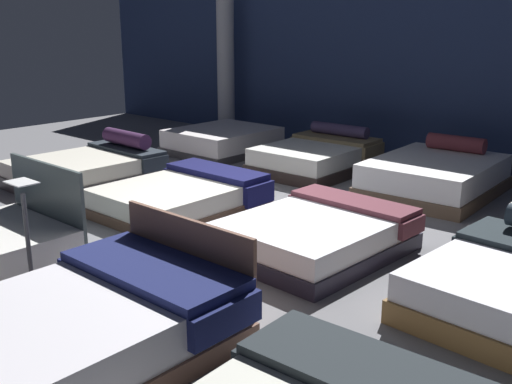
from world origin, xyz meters
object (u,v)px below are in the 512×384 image
at_px(bed_5, 182,196).
at_px(bed_6, 317,234).
at_px(bed_2, 94,324).
at_px(price_sign, 30,258).
at_px(bed_4, 88,169).
at_px(bed_10, 435,176).
at_px(bed_8, 223,141).
at_px(bed_9, 317,157).
at_px(support_pillar, 226,55).

xyz_separation_m(bed_5, bed_6, (2.28, -0.04, 0.01)).
xyz_separation_m(bed_2, price_sign, (-1.16, 0.13, 0.19)).
height_order(bed_4, bed_10, bed_10).
bearing_deg(bed_8, bed_9, -0.51).
relative_size(bed_2, support_pillar, 0.61).
xyz_separation_m(bed_5, bed_9, (0.05, 3.01, 0.05)).
bearing_deg(price_sign, support_pillar, 122.69).
distance_m(bed_10, support_pillar, 6.10).
distance_m(bed_2, bed_5, 3.69).
bearing_deg(price_sign, bed_8, 119.83).
xyz_separation_m(bed_9, support_pillar, (-3.60, 1.49, 1.50)).
distance_m(bed_8, support_pillar, 2.50).
bearing_deg(bed_2, bed_4, 147.03).
relative_size(bed_2, bed_10, 0.95).
bearing_deg(bed_2, bed_6, 89.82).
distance_m(bed_6, support_pillar, 7.55).
distance_m(bed_5, price_sign, 3.00).
bearing_deg(bed_6, support_pillar, 144.33).
distance_m(bed_9, price_sign, 5.89).
height_order(bed_9, support_pillar, support_pillar).
height_order(bed_8, bed_10, bed_10).
relative_size(bed_8, support_pillar, 0.55).
relative_size(bed_10, support_pillar, 0.64).
distance_m(bed_9, bed_10, 2.13).
bearing_deg(bed_6, bed_5, -178.85).
bearing_deg(bed_4, bed_9, 55.37).
distance_m(bed_2, support_pillar, 9.54).
relative_size(bed_4, bed_8, 1.14).
relative_size(bed_6, bed_8, 1.05).
distance_m(bed_4, price_sign, 4.31).
distance_m(bed_8, bed_9, 2.26).
bearing_deg(support_pillar, bed_6, -37.88).
distance_m(bed_6, price_sign, 2.98).
relative_size(bed_2, price_sign, 1.85).
height_order(bed_4, bed_9, bed_4).
bearing_deg(bed_8, bed_10, 0.00).
bearing_deg(support_pillar, bed_5, -51.68).
bearing_deg(bed_2, price_sign, 173.52).
distance_m(bed_6, bed_8, 5.44).
height_order(bed_2, bed_4, bed_2).
relative_size(bed_5, bed_8, 1.08).
height_order(bed_9, price_sign, price_sign).
xyz_separation_m(bed_5, bed_10, (2.18, 3.04, 0.07)).
distance_m(bed_2, bed_6, 2.87).
bearing_deg(bed_9, bed_5, -92.39).
bearing_deg(bed_6, bed_9, 128.38).
xyz_separation_m(bed_4, price_sign, (3.31, -2.76, 0.22)).
bearing_deg(price_sign, bed_5, 111.85).
relative_size(bed_5, bed_6, 1.03).
relative_size(price_sign, support_pillar, 0.33).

